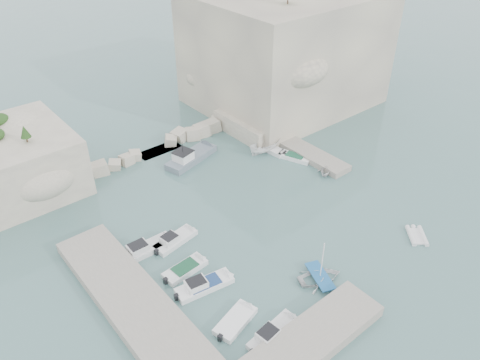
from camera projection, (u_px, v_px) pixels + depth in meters
ground at (276, 227)px, 50.00m from camera, size 400.00×400.00×0.00m
cliff_east at (285, 50)px, 72.06m from camera, size 26.00×22.00×17.00m
cliff_terrace at (257, 122)px, 67.66m from camera, size 8.00×10.00×2.50m
outcrop_west at (0, 167)px, 53.49m from camera, size 16.00×14.00×7.00m
quay_west at (139, 309)px, 40.10m from camera, size 5.00×24.00×1.10m
quay_south at (292, 354)px, 36.44m from camera, size 18.00×4.00×1.10m
ledge_east at (298, 148)px, 63.28m from camera, size 3.00×16.00×0.80m
breakwater at (159, 146)px, 63.15m from camera, size 28.00×3.00×1.40m
motorboat_a at (147, 251)px, 46.98m from camera, size 6.25×1.96×1.40m
motorboat_b at (176, 242)px, 48.06m from camera, size 5.45×2.54×1.40m
motorboat_c at (185, 271)px, 44.63m from camera, size 4.94×2.15×0.70m
motorboat_d at (205, 288)px, 42.89m from camera, size 6.13×2.64×1.40m
motorboat_e at (235, 323)px, 39.58m from camera, size 4.86×3.01×0.70m
motorboat_f at (274, 336)px, 38.52m from camera, size 5.71×2.31×1.40m
rowboat at (320, 280)px, 43.72m from camera, size 5.01×4.31×0.87m
inflatable_dinghy at (416, 237)px, 48.71m from camera, size 3.35×3.48×0.44m
tender_east_a at (326, 174)px, 58.59m from camera, size 3.59×3.40×1.50m
tender_east_b at (295, 159)px, 61.61m from camera, size 3.18×4.96×0.70m
tender_east_c at (271, 151)px, 63.35m from camera, size 2.02×4.95×0.70m
tender_east_d at (265, 152)px, 63.11m from camera, size 4.99×2.32×1.86m
work_boat at (192, 160)px, 61.37m from camera, size 8.82×4.60×2.20m
rowboat_mast at (322, 260)px, 42.30m from camera, size 0.10×0.10×4.20m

